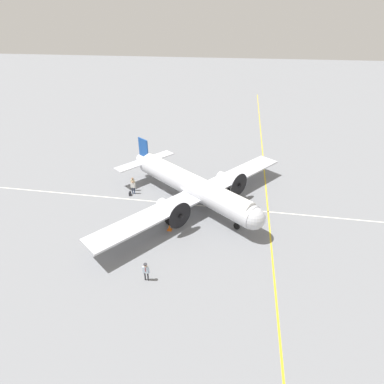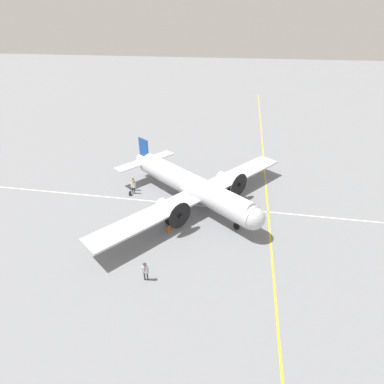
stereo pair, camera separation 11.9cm
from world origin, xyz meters
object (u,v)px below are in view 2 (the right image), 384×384
at_px(airliner_main, 194,187).
at_px(traffic_cone, 169,228).
at_px(suitcase_near_door, 130,193).
at_px(passenger_boarding, 133,183).
at_px(ramp_agent, 133,186).
at_px(crew_foreground, 145,270).

distance_m(airliner_main, traffic_cone, 5.82).
relative_size(airliner_main, suitcase_near_door, 43.50).
xyz_separation_m(suitcase_near_door, traffic_cone, (5.96, 6.36, 0.05)).
bearing_deg(passenger_boarding, ramp_agent, -68.11).
relative_size(airliner_main, passenger_boarding, 12.64).
height_order(ramp_agent, traffic_cone, ramp_agent).
bearing_deg(crew_foreground, ramp_agent, -67.22).
distance_m(airliner_main, passenger_boarding, 8.41).
relative_size(passenger_boarding, traffic_cone, 2.91).
relative_size(airliner_main, crew_foreground, 12.89).
xyz_separation_m(airliner_main, crew_foreground, (12.05, -2.02, -1.31)).
height_order(crew_foreground, passenger_boarding, passenger_boarding).
bearing_deg(suitcase_near_door, ramp_agent, 147.72).
relative_size(crew_foreground, suitcase_near_door, 3.37).
xyz_separation_m(airliner_main, traffic_cone, (5.13, -1.72, -2.14)).
bearing_deg(ramp_agent, passenger_boarding, 113.58).
xyz_separation_m(passenger_boarding, ramp_agent, (0.74, 0.27, -0.02)).
bearing_deg(passenger_boarding, traffic_cone, -46.52).
relative_size(crew_foreground, passenger_boarding, 0.98).
distance_m(ramp_agent, suitcase_near_door, 1.01).
xyz_separation_m(crew_foreground, passenger_boarding, (-14.10, -6.03, -0.01)).
distance_m(crew_foreground, suitcase_near_door, 14.27).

